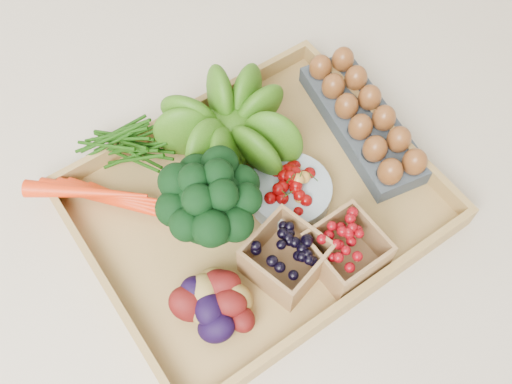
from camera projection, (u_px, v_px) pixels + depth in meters
ground at (256, 210)px, 0.96m from camera, size 4.00×4.00×0.00m
tray at (256, 208)px, 0.95m from camera, size 0.55×0.45×0.01m
carrots at (113, 198)px, 0.93m from camera, size 0.20×0.14×0.05m
lettuce at (229, 124)px, 0.93m from camera, size 0.16×0.16×0.16m
broccoli at (212, 216)px, 0.87m from camera, size 0.16×0.16×0.12m
cherry_bowl at (290, 192)px, 0.94m from camera, size 0.14×0.14×0.04m
egg_carton at (362, 123)px, 1.01m from camera, size 0.16×0.31×0.03m
potatoes at (216, 296)px, 0.83m from camera, size 0.14×0.14×0.08m
punnet_blackberry at (286, 258)px, 0.86m from camera, size 0.13×0.13×0.07m
punnet_raspberry at (346, 250)px, 0.87m from camera, size 0.10×0.10×0.07m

